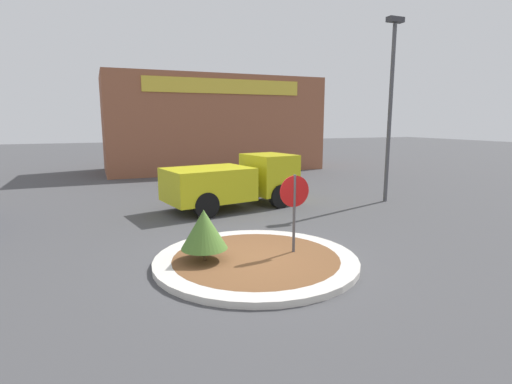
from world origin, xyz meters
The scene contains 7 objects.
ground_plane centered at (0.00, 0.00, 0.00)m, with size 120.00×120.00×0.00m, color #474749.
traffic_island centered at (0.00, 0.00, 0.07)m, with size 4.84×4.84×0.15m.
stop_sign centered at (1.02, 0.04, 1.44)m, with size 0.77×0.07×2.08m.
island_shrub centered at (-1.19, 0.27, 0.89)m, with size 1.08×1.08×1.20m.
utility_truck centered at (1.53, 6.09, 1.07)m, with size 5.44×3.04×2.02m.
storefront_building centered at (4.38, 18.96, 3.15)m, with size 14.39×6.07×6.30m.
light_pole centered at (7.90, 4.91, 4.26)m, with size 0.70×0.30×7.38m.
Camera 1 is at (-3.42, -8.43, 3.34)m, focal length 28.00 mm.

